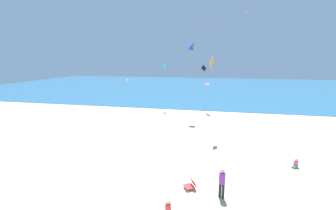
# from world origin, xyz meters

# --- Properties ---
(ground_plane) EXTENTS (120.00, 120.00, 0.00)m
(ground_plane) POSITION_xyz_m (0.00, 10.00, 0.00)
(ground_plane) COLOR beige
(ocean_water) EXTENTS (120.00, 60.00, 0.05)m
(ocean_water) POSITION_xyz_m (0.00, 56.42, 0.03)
(ocean_water) COLOR teal
(ocean_water) RESTS_ON ground_plane
(beach_chair_mid_beach) EXTENTS (0.85, 0.83, 0.56)m
(beach_chair_mid_beach) POSITION_xyz_m (2.03, 5.36, 0.24)
(beach_chair_mid_beach) COLOR #D13D3D
(beach_chair_mid_beach) RESTS_ON ground_plane
(person_2) EXTENTS (0.47, 0.47, 1.72)m
(person_2) POSITION_xyz_m (3.79, 4.83, 0.99)
(person_2) COLOR black
(person_2) RESTS_ON ground_plane
(person_4) EXTENTS (0.56, 0.58, 0.67)m
(person_4) POSITION_xyz_m (9.06, 9.60, 0.25)
(person_4) COLOR #D8599E
(person_4) RESTS_ON ground_plane
(kite_pink) EXTENTS (0.86, 1.00, 1.23)m
(kite_pink) POSITION_xyz_m (1.96, 25.75, 4.17)
(kite_pink) COLOR pink
(kite_orange) EXTENTS (0.34, 1.04, 1.48)m
(kite_orange) POSITION_xyz_m (2.77, 15.34, 7.33)
(kite_orange) COLOR orange
(kite_white) EXTENTS (0.70, 0.68, 1.64)m
(kite_white) POSITION_xyz_m (-9.76, 25.10, 4.55)
(kite_white) COLOR white
(kite_blue) EXTENTS (1.19, 0.91, 1.98)m
(kite_blue) POSITION_xyz_m (0.18, 21.84, 9.15)
(kite_blue) COLOR blue
(kite_yellow) EXTENTS (0.57, 0.56, 1.53)m
(kite_yellow) POSITION_xyz_m (7.17, 29.68, 14.29)
(kite_yellow) COLOR yellow
(kite_black) EXTENTS (0.80, 0.76, 1.59)m
(kite_black) POSITION_xyz_m (1.30, 29.46, 6.16)
(kite_black) COLOR black
(kite_magenta) EXTENTS (0.57, 0.54, 1.01)m
(kite_magenta) POSITION_xyz_m (1.62, 28.81, 13.19)
(kite_magenta) COLOR #DB3DA8
(kite_teal) EXTENTS (1.07, 1.10, 1.83)m
(kite_teal) POSITION_xyz_m (-4.21, 26.76, 6.69)
(kite_teal) COLOR #1EADAD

